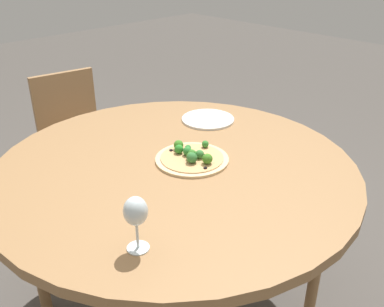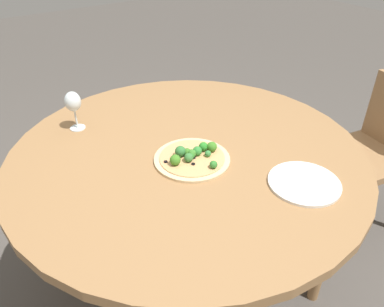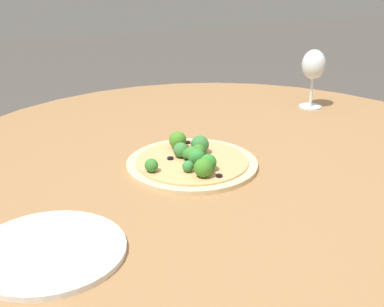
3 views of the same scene
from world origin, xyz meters
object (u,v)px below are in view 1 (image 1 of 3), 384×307
object	(u,v)px
chair	(76,137)
plate_near	(208,119)
pizza	(192,157)
wine_glass	(136,213)

from	to	relation	value
chair	plate_near	size ratio (longest dim) A/B	3.39
plate_near	pizza	bearing A→B (deg)	-55.22
chair	plate_near	world-z (taller)	chair
pizza	plate_near	world-z (taller)	pizza
wine_glass	plate_near	distance (m)	0.97
chair	pizza	size ratio (longest dim) A/B	2.93
pizza	wine_glass	size ratio (longest dim) A/B	1.70
plate_near	wine_glass	bearing A→B (deg)	-58.25
pizza	plate_near	xyz separation A→B (m)	(-0.23, 0.34, -0.01)
wine_glass	plate_near	bearing A→B (deg)	121.75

